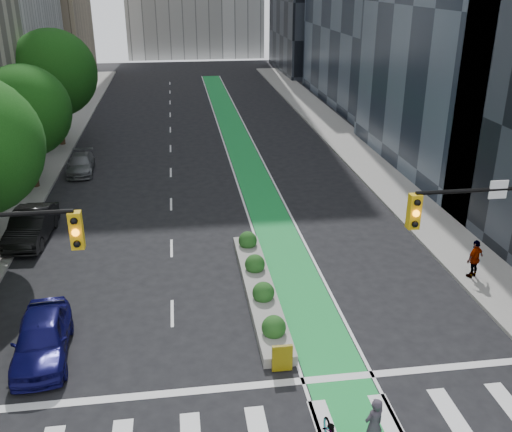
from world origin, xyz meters
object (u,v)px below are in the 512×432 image
object	(u,v)px
parked_car_left_mid	(31,226)
parked_car_left_near	(42,338)
parked_car_left_far	(81,164)
cyclist	(374,425)
pedestrian_far	(475,259)
median_planter	(260,286)

from	to	relation	value
parked_car_left_mid	parked_car_left_near	bearing A→B (deg)	-72.84
parked_car_left_far	cyclist	bearing A→B (deg)	-69.35
parked_car_left_near	parked_car_left_mid	xyz separation A→B (m)	(-2.50, 10.13, 0.03)
parked_car_left_near	pedestrian_far	distance (m)	18.01
parked_car_left_mid	cyclist	bearing A→B (deg)	-48.40
parked_car_left_far	pedestrian_far	world-z (taller)	pedestrian_far
cyclist	parked_car_left_far	size ratio (longest dim) A/B	0.43
parked_car_left_mid	pedestrian_far	xyz separation A→B (m)	(20.24, -7.01, 0.23)
median_planter	pedestrian_far	bearing A→B (deg)	-0.66
parked_car_left_mid	parked_car_left_far	bearing A→B (deg)	88.46
median_planter	parked_car_left_mid	world-z (taller)	parked_car_left_mid
parked_car_left_near	parked_car_left_far	distance (m)	21.14
parked_car_left_near	parked_car_left_mid	size ratio (longest dim) A/B	0.93
median_planter	parked_car_left_near	world-z (taller)	parked_car_left_near
parked_car_left_far	pedestrian_far	distance (m)	26.38
parked_car_left_mid	parked_car_left_far	xyz separation A→B (m)	(0.93, 10.95, -0.19)
cyclist	pedestrian_far	xyz separation A→B (m)	(7.65, 8.93, 0.14)
pedestrian_far	cyclist	bearing A→B (deg)	21.72
pedestrian_far	median_planter	bearing A→B (deg)	-28.34
cyclist	parked_car_left_near	xyz separation A→B (m)	(-10.09, 5.81, -0.12)
cyclist	parked_car_left_mid	xyz separation A→B (m)	(-12.59, 15.94, -0.09)
parked_car_left_near	median_planter	bearing A→B (deg)	16.92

